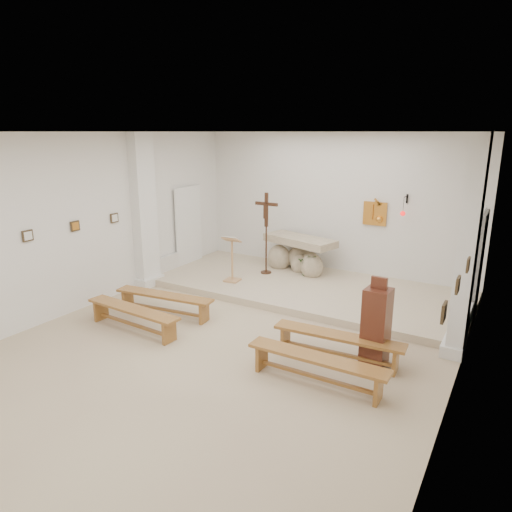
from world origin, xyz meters
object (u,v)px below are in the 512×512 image
Objects in this scene: crucifix_stand at (266,227)px; bench_left_second at (133,314)px; bench_left_front at (164,299)px; bench_right_front at (338,341)px; donation_pedestal at (376,326)px; lectern at (232,259)px; bench_right_second at (317,363)px; altar at (299,256)px.

bench_left_second is at bearing -97.77° from crucifix_stand.
bench_left_front is 1.00× the size of bench_right_front.
donation_pedestal is at bearing 17.38° from bench_left_second.
bench_right_second is at bearing -46.96° from lectern.
bench_left_second is at bearing -162.32° from donation_pedestal.
bench_right_front is 0.84m from bench_right_second.
lectern is at bearing 144.67° from bench_right_front.
bench_left_second and bench_right_second have the same top height.
bench_right_front is (2.42, -3.62, -0.18)m from altar.
bench_left_front and bench_left_second have the same top height.
crucifix_stand reaches higher than donation_pedestal.
bench_right_front is 1.01× the size of bench_right_second.
altar is at bearing 52.33° from lectern.
bench_left_front and bench_right_front have the same top height.
crucifix_stand is (-0.59, -0.60, 0.78)m from altar.
lectern is 0.52× the size of bench_right_front.
altar is 0.94× the size of bench_right_second.
bench_left_front is 1.01× the size of bench_left_second.
altar is 4.36m from bench_right_front.
bench_left_front is at bearing 166.63° from bench_right_second.
bench_right_second is (-0.52, -1.06, -0.29)m from donation_pedestal.
bench_left_front and bench_right_second have the same top height.
crucifix_stand is 1.40× the size of donation_pedestal.
donation_pedestal is 4.26m from bench_left_second.
bench_left_second is (-1.17, -4.46, -0.18)m from altar.
altar is 4.62m from bench_left_second.
lectern is 2.11m from bench_left_front.
lectern reaches higher than bench_left_second.
bench_right_front is (-0.52, -0.22, -0.29)m from donation_pedestal.
bench_right_front is (3.01, -3.02, -0.96)m from crucifix_stand.
crucifix_stand reaches higher than bench_left_front.
lectern is at bearing 76.92° from bench_left_front.
bench_left_front is (-1.17, -3.62, -0.18)m from altar.
lectern is 0.78× the size of donation_pedestal.
bench_right_front and bench_right_second have the same top height.
bench_right_front is (3.37, -2.07, -0.36)m from lectern.
bench_left_front is 1.01× the size of bench_right_second.
bench_left_front is (-0.22, -2.07, -0.36)m from lectern.
lectern is (-0.95, -1.55, 0.18)m from altar.
crucifix_stand reaches higher than bench_left_second.
donation_pedestal reaches higher than bench_left_second.
crucifix_stand reaches higher than lectern.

